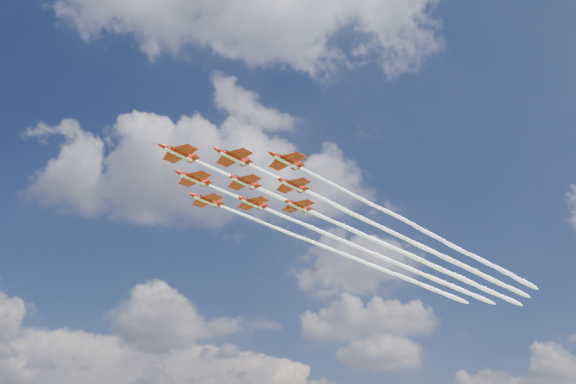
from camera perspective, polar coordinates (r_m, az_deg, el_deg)
name	(u,v)px	position (r m, az deg, el deg)	size (l,w,h in m)	color
jet_lead	(363,235)	(168.92, 7.60, -4.32)	(100.04, 100.51, 2.69)	#AE1809
jet_row2_port	(402,237)	(172.45, 11.48, -4.49)	(100.04, 100.51, 2.69)	#AE1809
jet_row2_starb	(363,249)	(180.14, 7.62, -5.77)	(100.04, 100.51, 2.69)	#AE1809
jet_row3_port	(440,239)	(176.73, 15.19, -4.63)	(100.04, 100.51, 2.69)	#AE1809
jet_row3_centre	(400,251)	(183.66, 11.27, -5.90)	(100.04, 100.51, 2.69)	#AE1809
jet_row3_starb	(363,262)	(191.45, 7.63, -7.05)	(100.04, 100.51, 2.69)	#AE1809
jet_row4_port	(436,253)	(187.88, 14.77, -6.00)	(100.04, 100.51, 2.69)	#AE1809
jet_row4_starb	(398,264)	(194.96, 11.08, -7.15)	(100.04, 100.51, 2.69)	#AE1809
jet_tail	(432,265)	(199.14, 14.39, -7.22)	(100.04, 100.51, 2.69)	#AE1809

